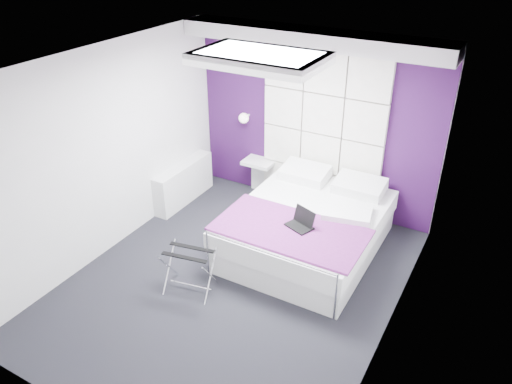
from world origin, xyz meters
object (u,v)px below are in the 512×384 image
luggage_rack (190,271)px  laptop (301,222)px  bed (308,227)px  radiator (184,183)px  nightstand (259,162)px  wall_lamp (245,117)px

luggage_rack → laptop: (0.92, 1.01, 0.40)m
bed → laptop: laptop is taller
bed → luggage_rack: 1.66m
radiator → nightstand: radiator is taller
nightstand → laptop: size_ratio=1.49×
radiator → nightstand: 1.18m
radiator → bed: size_ratio=0.56×
laptop → luggage_rack: bearing=-111.3°
wall_lamp → bed: size_ratio=0.07×
laptop → radiator: bearing=-175.2°
bed → luggage_rack: (-0.84, -1.42, -0.05)m
radiator → bed: 2.16m
radiator → wall_lamp: bearing=49.9°
laptop → nightstand: bearing=155.1°
bed → luggage_rack: bearing=-120.6°
bed → nightstand: bed is taller
radiator → nightstand: (0.90, 0.72, 0.26)m
radiator → bed: (2.15, -0.23, 0.02)m
radiator → laptop: 2.35m
luggage_rack → nightstand: bearing=89.1°
wall_lamp → bed: (1.51, -0.99, -0.90)m
wall_lamp → nightstand: (0.26, -0.04, -0.66)m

